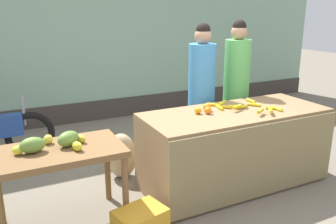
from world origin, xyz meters
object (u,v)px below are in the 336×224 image
at_px(produce_crate, 140,223).
at_px(produce_sack, 122,156).
at_px(vendor_woman_green_shirt, 236,90).
at_px(vendor_woman_blue_shirt, 201,95).

relative_size(produce_crate, produce_sack, 0.79).
height_order(produce_crate, produce_sack, produce_sack).
xyz_separation_m(vendor_woman_green_shirt, produce_crate, (-1.87, -1.16, -0.80)).
height_order(vendor_woman_blue_shirt, produce_sack, vendor_woman_blue_shirt).
distance_m(vendor_woman_green_shirt, produce_sack, 1.76).
relative_size(vendor_woman_blue_shirt, vendor_woman_green_shirt, 0.98).
relative_size(vendor_woman_green_shirt, produce_sack, 3.31).
distance_m(vendor_woman_blue_shirt, produce_crate, 1.92).
distance_m(produce_crate, produce_sack, 1.21).
height_order(vendor_woman_blue_shirt, produce_crate, vendor_woman_blue_shirt).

